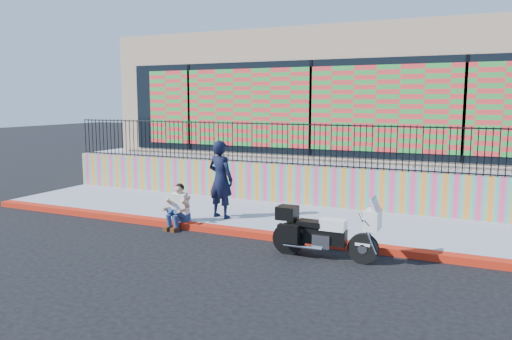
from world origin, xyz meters
The scene contains 10 objects.
ground centered at (0.00, 0.00, 0.00)m, with size 90.00×90.00×0.00m, color black.
red_curb centered at (0.00, 0.00, 0.07)m, with size 16.00×0.30×0.15m, color red.
sidewalk centered at (0.00, 1.65, 0.07)m, with size 16.00×3.00×0.15m, color gray.
mural_wall centered at (0.00, 3.25, 0.70)m, with size 16.00×0.20×1.10m, color #F44077.
metal_fence centered at (0.00, 3.25, 1.85)m, with size 15.80×0.04×1.20m, color black, non-canonical shape.
elevated_platform centered at (0.00, 8.35, 0.62)m, with size 16.00×10.00×1.25m, color gray.
storefront_building centered at (0.00, 8.13, 3.25)m, with size 14.00×8.06×4.00m.
police_motorcycle centered at (1.95, -0.80, 0.55)m, with size 2.09×0.69×1.30m.
police_officer centered at (-1.22, 0.82, 1.12)m, with size 0.71×0.47×1.95m, color black.
seated_man centered at (-1.93, -0.09, 0.45)m, with size 0.54×0.71×1.06m.
Camera 1 is at (4.74, -9.98, 3.09)m, focal length 35.00 mm.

